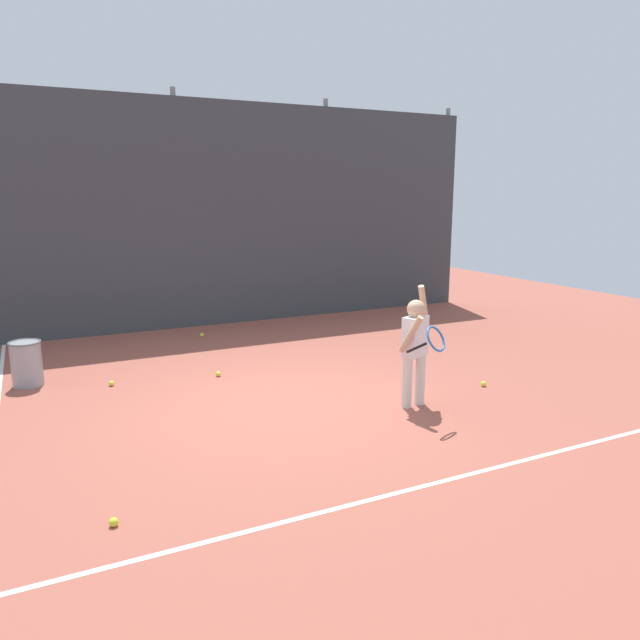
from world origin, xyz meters
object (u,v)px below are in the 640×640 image
tennis_ball_0 (111,383)px  tennis_ball_2 (218,374)px  tennis_player (416,343)px  tennis_ball_3 (484,384)px  tennis_ball_1 (114,522)px  ball_hopper (26,363)px  tennis_ball_5 (202,335)px

tennis_ball_0 → tennis_ball_2: size_ratio=1.00×
tennis_player → tennis_ball_2: bearing=104.6°
tennis_player → tennis_ball_2: size_ratio=20.46×
tennis_ball_2 → tennis_ball_3: size_ratio=1.00×
tennis_ball_1 → tennis_player: bearing=18.3°
tennis_ball_2 → ball_hopper: bearing=163.0°
tennis_player → tennis_ball_5: size_ratio=20.46×
tennis_player → tennis_ball_0: size_ratio=20.46×
tennis_ball_2 → tennis_ball_3: same height
tennis_ball_0 → tennis_ball_2: (1.30, -0.20, 0.00)m
tennis_ball_2 → tennis_ball_3: (2.82, -1.85, 0.00)m
ball_hopper → tennis_ball_0: (0.92, -0.48, -0.26)m
tennis_ball_2 → tennis_player: bearing=-51.3°
tennis_player → tennis_ball_1: (-3.35, -1.11, -0.69)m
ball_hopper → tennis_ball_3: size_ratio=8.52×
tennis_ball_5 → ball_hopper: bearing=-148.8°
tennis_ball_1 → tennis_ball_2: 3.59m
tennis_ball_0 → tennis_ball_5: size_ratio=1.00×
ball_hopper → tennis_ball_5: 3.07m
tennis_ball_5 → tennis_ball_0: bearing=-129.4°
tennis_player → tennis_ball_1: 3.60m
ball_hopper → tennis_ball_3: 5.64m
tennis_ball_0 → tennis_ball_5: 2.68m
tennis_ball_0 → tennis_ball_3: 4.60m
tennis_ball_3 → tennis_ball_5: size_ratio=1.00×
tennis_player → tennis_ball_1: bearing=174.1°
tennis_ball_5 → tennis_player: bearing=-73.9°
ball_hopper → tennis_ball_5: ball_hopper is taller
ball_hopper → tennis_ball_0: size_ratio=8.52×
tennis_ball_1 → tennis_ball_3: same height
tennis_ball_1 → tennis_ball_2: (1.71, 3.15, 0.00)m
tennis_player → ball_hopper: (-3.86, 2.73, -0.44)m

